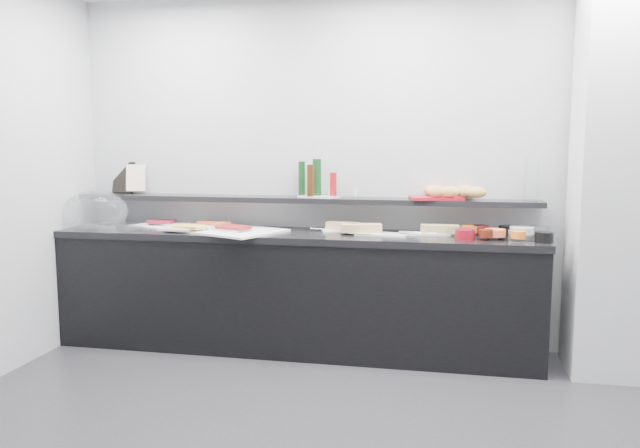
% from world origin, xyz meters
% --- Properties ---
extents(back_wall, '(5.00, 0.02, 2.70)m').
position_xyz_m(back_wall, '(0.00, 2.00, 1.35)').
color(back_wall, '#ACAFB3').
rests_on(back_wall, ground).
extents(column, '(0.50, 0.50, 2.70)m').
position_xyz_m(column, '(1.50, 1.65, 1.35)').
color(column, silver).
rests_on(column, ground).
extents(buffet_cabinet, '(3.60, 0.60, 0.85)m').
position_xyz_m(buffet_cabinet, '(-0.70, 1.70, 0.42)').
color(buffet_cabinet, black).
rests_on(buffet_cabinet, ground).
extents(counter_top, '(3.62, 0.62, 0.05)m').
position_xyz_m(counter_top, '(-0.70, 1.70, 0.88)').
color(counter_top, black).
rests_on(counter_top, buffet_cabinet).
extents(wall_shelf, '(3.60, 0.25, 0.04)m').
position_xyz_m(wall_shelf, '(-0.70, 1.88, 1.13)').
color(wall_shelf, black).
rests_on(wall_shelf, back_wall).
extents(cloche_base, '(0.56, 0.48, 0.04)m').
position_xyz_m(cloche_base, '(-2.17, 1.69, 0.92)').
color(cloche_base, silver).
rests_on(cloche_base, counter_top).
extents(cloche_dome, '(0.59, 0.51, 0.34)m').
position_xyz_m(cloche_dome, '(-2.31, 1.67, 1.03)').
color(cloche_dome, white).
rests_on(cloche_dome, cloche_base).
extents(linen_runner, '(1.26, 0.95, 0.01)m').
position_xyz_m(linen_runner, '(-1.36, 1.73, 0.91)').
color(linen_runner, white).
rests_on(linen_runner, counter_top).
extents(platter_meat_a, '(0.34, 0.29, 0.01)m').
position_xyz_m(platter_meat_a, '(-1.75, 1.84, 0.92)').
color(platter_meat_a, silver).
rests_on(platter_meat_a, linen_runner).
extents(food_meat_a, '(0.20, 0.13, 0.02)m').
position_xyz_m(food_meat_a, '(-1.81, 1.80, 0.94)').
color(food_meat_a, maroon).
rests_on(food_meat_a, platter_meat_a).
extents(platter_salmon, '(0.36, 0.26, 0.01)m').
position_xyz_m(platter_salmon, '(-1.39, 1.82, 0.92)').
color(platter_salmon, white).
rests_on(platter_salmon, linen_runner).
extents(food_salmon, '(0.26, 0.21, 0.02)m').
position_xyz_m(food_salmon, '(-1.37, 1.79, 0.94)').
color(food_salmon, '#C74F28').
rests_on(food_salmon, platter_salmon).
extents(platter_cheese, '(0.26, 0.18, 0.01)m').
position_xyz_m(platter_cheese, '(-1.56, 1.55, 0.92)').
color(platter_cheese, white).
rests_on(platter_cheese, linen_runner).
extents(food_cheese, '(0.25, 0.19, 0.02)m').
position_xyz_m(food_cheese, '(-1.47, 1.55, 0.94)').
color(food_cheese, '#EFC15D').
rests_on(food_cheese, platter_cheese).
extents(platter_meat_b, '(0.37, 0.31, 0.01)m').
position_xyz_m(platter_meat_b, '(-1.18, 1.64, 0.92)').
color(platter_meat_b, white).
rests_on(platter_meat_b, linen_runner).
extents(food_meat_b, '(0.27, 0.22, 0.02)m').
position_xyz_m(food_meat_b, '(-1.13, 1.58, 0.94)').
color(food_meat_b, maroon).
rests_on(food_meat_b, platter_meat_b).
extents(sandwich_plate_left, '(0.34, 0.23, 0.01)m').
position_xyz_m(sandwich_plate_left, '(-0.34, 1.79, 0.91)').
color(sandwich_plate_left, silver).
rests_on(sandwich_plate_left, counter_top).
extents(sandwich_food_left, '(0.26, 0.16, 0.06)m').
position_xyz_m(sandwich_food_left, '(-0.34, 1.78, 0.94)').
color(sandwich_food_left, tan).
rests_on(sandwich_food_left, sandwich_plate_left).
extents(tongs_left, '(0.16, 0.03, 0.01)m').
position_xyz_m(tongs_left, '(-0.52, 1.78, 0.92)').
color(tongs_left, silver).
rests_on(tongs_left, sandwich_plate_left).
extents(sandwich_plate_mid, '(0.39, 0.22, 0.01)m').
position_xyz_m(sandwich_plate_mid, '(-0.04, 1.67, 0.91)').
color(sandwich_plate_mid, white).
rests_on(sandwich_plate_mid, counter_top).
extents(sandwich_food_mid, '(0.31, 0.17, 0.06)m').
position_xyz_m(sandwich_food_mid, '(-0.19, 1.70, 0.94)').
color(sandwich_food_mid, tan).
rests_on(sandwich_food_mid, sandwich_plate_mid).
extents(tongs_mid, '(0.16, 0.02, 0.01)m').
position_xyz_m(tongs_mid, '(-0.19, 1.59, 0.92)').
color(tongs_mid, silver).
rests_on(tongs_mid, sandwich_plate_mid).
extents(sandwich_plate_right, '(0.38, 0.20, 0.01)m').
position_xyz_m(sandwich_plate_right, '(0.26, 1.78, 0.91)').
color(sandwich_plate_right, white).
rests_on(sandwich_plate_right, counter_top).
extents(sandwich_food_right, '(0.28, 0.12, 0.06)m').
position_xyz_m(sandwich_food_right, '(0.37, 1.77, 0.94)').
color(sandwich_food_right, tan).
rests_on(sandwich_food_right, sandwich_plate_right).
extents(tongs_right, '(0.16, 0.02, 0.01)m').
position_xyz_m(tongs_right, '(0.27, 1.72, 0.92)').
color(tongs_right, silver).
rests_on(tongs_right, sandwich_plate_right).
extents(bowl_glass_fruit, '(0.20, 0.20, 0.07)m').
position_xyz_m(bowl_glass_fruit, '(0.51, 1.77, 0.94)').
color(bowl_glass_fruit, silver).
rests_on(bowl_glass_fruit, counter_top).
extents(fill_glass_fruit, '(0.17, 0.17, 0.05)m').
position_xyz_m(fill_glass_fruit, '(0.59, 1.81, 0.95)').
color(fill_glass_fruit, '#EC5A20').
rests_on(fill_glass_fruit, bowl_glass_fruit).
extents(bowl_black_jam, '(0.12, 0.12, 0.07)m').
position_xyz_m(bowl_black_jam, '(0.85, 1.84, 0.94)').
color(bowl_black_jam, black).
rests_on(bowl_black_jam, counter_top).
extents(fill_black_jam, '(0.12, 0.12, 0.05)m').
position_xyz_m(fill_black_jam, '(0.66, 1.82, 0.95)').
color(fill_black_jam, '#520E0B').
rests_on(fill_black_jam, bowl_black_jam).
extents(bowl_glass_cream, '(0.19, 0.19, 0.07)m').
position_xyz_m(bowl_glass_cream, '(1.06, 1.84, 0.94)').
color(bowl_glass_cream, white).
rests_on(bowl_glass_cream, counter_top).
extents(fill_glass_cream, '(0.22, 0.22, 0.05)m').
position_xyz_m(fill_glass_cream, '(0.94, 1.80, 0.95)').
color(fill_glass_cream, white).
rests_on(fill_glass_cream, bowl_glass_cream).
extents(bowl_red_jam, '(0.17, 0.17, 0.07)m').
position_xyz_m(bowl_red_jam, '(0.54, 1.59, 0.94)').
color(bowl_red_jam, maroon).
rests_on(bowl_red_jam, counter_top).
extents(fill_red_jam, '(0.11, 0.11, 0.05)m').
position_xyz_m(fill_red_jam, '(0.68, 1.58, 0.95)').
color(fill_red_jam, '#50170B').
rests_on(fill_red_jam, bowl_red_jam).
extents(bowl_glass_salmon, '(0.17, 0.17, 0.07)m').
position_xyz_m(bowl_glass_salmon, '(0.91, 1.62, 0.94)').
color(bowl_glass_salmon, white).
rests_on(bowl_glass_salmon, counter_top).
extents(fill_glass_salmon, '(0.17, 0.17, 0.05)m').
position_xyz_m(fill_glass_salmon, '(0.75, 1.63, 0.95)').
color(fill_glass_salmon, orange).
rests_on(fill_glass_salmon, bowl_glass_salmon).
extents(bowl_black_fruit, '(0.16, 0.16, 0.07)m').
position_xyz_m(bowl_black_fruit, '(1.06, 1.57, 0.94)').
color(bowl_black_fruit, black).
rests_on(bowl_black_fruit, counter_top).
extents(fill_black_fruit, '(0.12, 0.12, 0.05)m').
position_xyz_m(fill_black_fruit, '(0.89, 1.56, 0.95)').
color(fill_black_fruit, orange).
rests_on(fill_black_fruit, bowl_black_fruit).
extents(framed_print, '(0.21, 0.11, 0.26)m').
position_xyz_m(framed_print, '(-2.23, 1.99, 1.28)').
color(framed_print, black).
rests_on(framed_print, wall_shelf).
extents(print_art, '(0.16, 0.09, 0.22)m').
position_xyz_m(print_art, '(-2.10, 1.94, 1.28)').
color(print_art, beige).
rests_on(print_art, framed_print).
extents(condiment_tray, '(0.32, 0.26, 0.01)m').
position_xyz_m(condiment_tray, '(-0.54, 1.88, 1.16)').
color(condiment_tray, white).
rests_on(condiment_tray, wall_shelf).
extents(bottle_green_a, '(0.05, 0.05, 0.26)m').
position_xyz_m(bottle_green_a, '(-0.69, 1.93, 1.29)').
color(bottle_green_a, '#0F3812').
rests_on(bottle_green_a, condiment_tray).
extents(bottle_brown, '(0.07, 0.07, 0.24)m').
position_xyz_m(bottle_brown, '(-0.60, 1.83, 1.28)').
color(bottle_brown, '#3A1E0A').
rests_on(bottle_brown, condiment_tray).
extents(bottle_green_b, '(0.07, 0.07, 0.28)m').
position_xyz_m(bottle_green_b, '(-0.57, 1.92, 1.30)').
color(bottle_green_b, '#103A17').
rests_on(bottle_green_b, condiment_tray).
extents(bottle_hot, '(0.05, 0.05, 0.18)m').
position_xyz_m(bottle_hot, '(-0.43, 1.87, 1.25)').
color(bottle_hot, red).
rests_on(bottle_hot, condiment_tray).
extents(shaker_salt, '(0.04, 0.04, 0.07)m').
position_xyz_m(shaker_salt, '(-0.46, 1.91, 1.20)').
color(shaker_salt, white).
rests_on(shaker_salt, condiment_tray).
extents(shaker_pepper, '(0.04, 0.04, 0.07)m').
position_xyz_m(shaker_pepper, '(-0.27, 1.90, 1.20)').
color(shaker_pepper, white).
rests_on(shaker_pepper, condiment_tray).
extents(bread_tray, '(0.42, 0.33, 0.02)m').
position_xyz_m(bread_tray, '(0.33, 1.88, 1.16)').
color(bread_tray, maroon).
rests_on(bread_tray, wall_shelf).
extents(bread_roll_nw, '(0.14, 0.09, 0.08)m').
position_xyz_m(bread_roll_nw, '(0.31, 1.97, 1.21)').
color(bread_roll_nw, tan).
rests_on(bread_roll_nw, bread_tray).
extents(bread_roll_n, '(0.17, 0.13, 0.08)m').
position_xyz_m(bread_roll_n, '(0.33, 1.94, 1.21)').
color(bread_roll_n, tan).
rests_on(bread_roll_n, bread_tray).
extents(bread_roll_ne, '(0.15, 0.10, 0.08)m').
position_xyz_m(bread_roll_ne, '(0.55, 1.98, 1.21)').
color(bread_roll_ne, '#CD884E').
rests_on(bread_roll_ne, bread_tray).
extents(bread_roll_sw, '(0.16, 0.13, 0.08)m').
position_xyz_m(bread_roll_sw, '(0.34, 1.81, 1.21)').
color(bread_roll_sw, tan).
rests_on(bread_roll_sw, bread_tray).
extents(bread_roll_s, '(0.14, 0.12, 0.08)m').
position_xyz_m(bread_roll_s, '(0.42, 1.82, 1.21)').
color(bread_roll_s, tan).
rests_on(bread_roll_s, bread_tray).
extents(bread_roll_se, '(0.16, 0.11, 0.08)m').
position_xyz_m(bread_roll_se, '(0.62, 1.82, 1.21)').
color(bread_roll_se, tan).
rests_on(bread_roll_se, bread_tray).
extents(bread_roll_midw, '(0.15, 0.12, 0.08)m').
position_xyz_m(bread_roll_midw, '(0.44, 1.84, 1.21)').
color(bread_roll_midw, gold).
rests_on(bread_roll_midw, bread_tray).
extents(bread_roll_mide, '(0.14, 0.10, 0.08)m').
position_xyz_m(bread_roll_mide, '(0.55, 1.85, 1.21)').
color(bread_roll_mide, tan).
rests_on(bread_roll_mide, bread_tray).
extents(carafe, '(0.11, 0.11, 0.30)m').
position_xyz_m(carafe, '(1.01, 1.89, 1.30)').
color(carafe, silver).
rests_on(carafe, wall_shelf).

